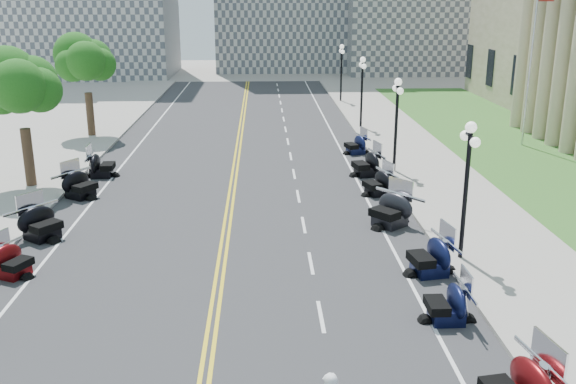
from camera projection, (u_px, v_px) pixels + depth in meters
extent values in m
plane|color=gray|center=(213.00, 319.00, 19.00)|extent=(160.00, 160.00, 0.00)
cube|color=#333335|center=(229.00, 211.00, 28.55)|extent=(16.00, 90.00, 0.01)
cube|color=yellow|center=(226.00, 210.00, 28.55)|extent=(0.12, 90.00, 0.00)
cube|color=yellow|center=(232.00, 210.00, 28.55)|extent=(0.12, 90.00, 0.00)
cube|color=white|center=(372.00, 209.00, 28.80)|extent=(0.12, 90.00, 0.00)
cube|color=white|center=(84.00, 212.00, 28.30)|extent=(0.12, 90.00, 0.00)
cube|color=white|center=(321.00, 316.00, 19.12)|extent=(0.12, 2.00, 0.00)
cube|color=white|center=(311.00, 263.00, 22.95)|extent=(0.12, 2.00, 0.00)
cube|color=white|center=(304.00, 225.00, 26.77)|extent=(0.12, 2.00, 0.00)
cube|color=white|center=(298.00, 196.00, 30.59)|extent=(0.12, 2.00, 0.00)
cube|color=white|center=(294.00, 174.00, 34.41)|extent=(0.12, 2.00, 0.00)
cube|color=white|center=(291.00, 156.00, 38.23)|extent=(0.12, 2.00, 0.00)
cube|color=white|center=(288.00, 141.00, 42.05)|extent=(0.12, 2.00, 0.00)
cube|color=white|center=(286.00, 129.00, 45.87)|extent=(0.12, 2.00, 0.00)
cube|color=white|center=(284.00, 119.00, 49.69)|extent=(0.12, 2.00, 0.00)
cube|color=white|center=(282.00, 110.00, 53.51)|extent=(0.12, 2.00, 0.00)
cube|color=white|center=(281.00, 103.00, 57.33)|extent=(0.12, 2.00, 0.00)
cube|color=white|center=(279.00, 96.00, 61.15)|extent=(0.12, 2.00, 0.00)
cube|color=white|center=(278.00, 90.00, 64.97)|extent=(0.12, 2.00, 0.00)
cube|color=white|center=(277.00, 85.00, 68.79)|extent=(0.12, 2.00, 0.00)
cube|color=#9E9991|center=(462.00, 206.00, 28.95)|extent=(5.00, 90.00, 0.15)
cube|color=#356023|center=(540.00, 161.00, 36.87)|extent=(9.00, 60.00, 0.10)
imported|color=white|center=(330.00, 381.00, 12.59)|extent=(0.64, 0.42, 1.76)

